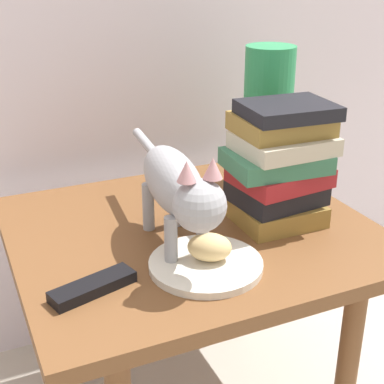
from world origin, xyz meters
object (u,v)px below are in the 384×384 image
object	(u,v)px
cat	(177,187)
plate	(206,265)
bread_roll	(210,247)
tv_remote	(93,287)
side_table	(192,256)
book_stack	(280,164)
green_vase	(267,117)

from	to	relation	value
cat	plate	bearing A→B (deg)	-75.97
plate	bread_roll	distance (m)	0.03
plate	tv_remote	distance (m)	0.21
side_table	bread_roll	xyz separation A→B (m)	(-0.03, -0.15, 0.11)
side_table	tv_remote	bearing A→B (deg)	-148.99
cat	book_stack	world-z (taller)	book_stack
bread_roll	book_stack	size ratio (longest dim) A/B	0.31
green_vase	plate	bearing A→B (deg)	-134.58
cat	side_table	bearing A→B (deg)	50.31
cat	tv_remote	world-z (taller)	cat
side_table	cat	size ratio (longest dim) A/B	1.52
book_stack	tv_remote	distance (m)	0.45
side_table	green_vase	world-z (taller)	green_vase
cat	book_stack	bearing A→B (deg)	6.68
plate	book_stack	xyz separation A→B (m)	(0.22, 0.11, 0.12)
side_table	bread_roll	bearing A→B (deg)	-102.61
green_vase	tv_remote	world-z (taller)	green_vase
side_table	book_stack	bearing A→B (deg)	-15.85
plate	cat	xyz separation A→B (m)	(-0.02, 0.08, 0.13)
bread_roll	green_vase	distance (m)	0.45
bread_roll	book_stack	distance (m)	0.25
cat	book_stack	distance (m)	0.24
bread_roll	tv_remote	bearing A→B (deg)	178.97
side_table	green_vase	bearing A→B (deg)	30.44
bread_roll	green_vase	bearing A→B (deg)	45.94
green_vase	tv_remote	distance (m)	0.62
side_table	book_stack	xyz separation A→B (m)	(0.17, -0.05, 0.20)
plate	book_stack	size ratio (longest dim) A/B	0.80
bread_roll	green_vase	size ratio (longest dim) A/B	0.24
book_stack	bread_roll	bearing A→B (deg)	-153.11
side_table	cat	xyz separation A→B (m)	(-0.06, -0.08, 0.20)
tv_remote	cat	bearing A→B (deg)	5.34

